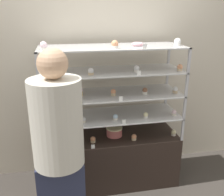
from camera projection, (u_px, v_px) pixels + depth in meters
The scene contains 36 objects.
ground_plane at pixel (112, 180), 3.08m from camera, with size 20.00×20.00×0.00m, color #38332D.
back_wall at pixel (105, 65), 3.04m from camera, with size 8.00×0.05×2.60m.
display_base at pixel (112, 159), 2.99m from camera, with size 1.44×0.52×0.58m.
display_riser_lower at pixel (112, 116), 2.82m from camera, with size 1.44×0.52×0.24m.
display_riser_middle at pixel (112, 95), 2.74m from camera, with size 1.44×0.52×0.24m.
display_riser_upper at pixel (112, 72), 2.66m from camera, with size 1.44×0.52×0.24m.
display_riser_top at pixel (112, 48), 2.58m from camera, with size 1.44×0.52×0.24m.
layer_cake_centerpiece at pixel (114, 131), 2.88m from camera, with size 0.18×0.18×0.10m.
sheet_cake_frosted at pixel (72, 92), 2.70m from camera, with size 0.21×0.17×0.06m.
cupcake_0 at pixel (50, 142), 2.68m from camera, with size 0.05×0.05×0.07m.
cupcake_1 at pixel (93, 140), 2.74m from camera, with size 0.05×0.05×0.07m.
cupcake_2 at pixel (134, 137), 2.79m from camera, with size 0.05×0.05×0.07m.
cupcake_3 at pixel (174, 133), 2.89m from camera, with size 0.05×0.05×0.07m.
price_tag_0 at pixel (93, 147), 2.62m from camera, with size 0.04×0.00×0.04m.
cupcake_4 at pixel (49, 122), 2.57m from camera, with size 0.05×0.05×0.06m.
cupcake_5 at pixel (83, 120), 2.63m from camera, with size 0.05×0.05×0.06m.
cupcake_6 at pixel (115, 117), 2.69m from camera, with size 0.05×0.05×0.06m.
cupcake_7 at pixel (146, 115), 2.73m from camera, with size 0.05×0.05×0.06m.
cupcake_8 at pixel (174, 113), 2.80m from camera, with size 0.05×0.05×0.06m.
price_tag_1 at pixel (124, 122), 2.60m from camera, with size 0.04×0.00×0.04m.
cupcake_9 at pixel (48, 96), 2.56m from camera, with size 0.05×0.05×0.07m.
cupcake_10 at pixel (113, 92), 2.66m from camera, with size 0.05×0.05×0.07m.
cupcake_11 at pixel (145, 91), 2.70m from camera, with size 0.05×0.05×0.07m.
cupcake_12 at pixel (175, 90), 2.74m from camera, with size 0.05×0.05×0.07m.
price_tag_2 at pixel (121, 99), 2.51m from camera, with size 0.04×0.00×0.04m.
cupcake_13 at pixel (46, 73), 2.42m from camera, with size 0.06×0.06×0.07m.
cupcake_14 at pixel (91, 72), 2.48m from camera, with size 0.06×0.06×0.07m.
cupcake_15 at pixel (137, 69), 2.58m from camera, with size 0.06×0.06×0.07m.
cupcake_16 at pixel (180, 68), 2.64m from camera, with size 0.06×0.06×0.07m.
price_tag_3 at pixel (139, 73), 2.47m from camera, with size 0.04×0.00×0.04m.
cupcake_17 at pixel (44, 46), 2.35m from camera, with size 0.07×0.07×0.07m.
cupcake_18 at pixel (115, 45), 2.44m from camera, with size 0.07×0.07×0.07m.
cupcake_19 at pixel (177, 42), 2.62m from camera, with size 0.07×0.07×0.07m.
price_tag_4 at pixel (145, 47), 2.40m from camera, with size 0.04×0.00×0.04m.
donut_glazed at pixel (137, 44), 2.61m from camera, with size 0.11×0.11×0.03m.
customer_figure at pixel (59, 149), 2.01m from camera, with size 0.39×0.39×1.67m.
Camera 1 is at (-0.50, -2.55, 1.91)m, focal length 42.00 mm.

